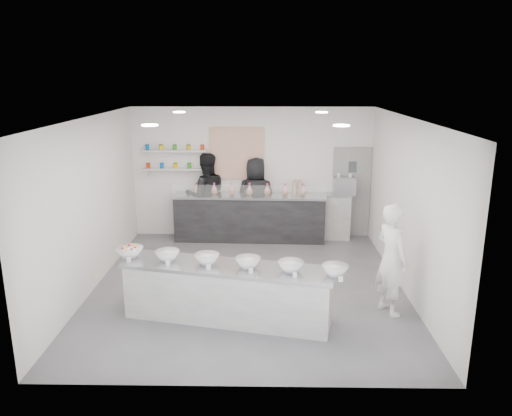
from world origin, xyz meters
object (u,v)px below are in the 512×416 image
Objects in this scene: espresso_machine at (344,186)px; staff_left at (206,196)px; back_bar at (250,218)px; prep_counter at (228,293)px; staff_right at (256,198)px; woman_prep at (391,259)px; espresso_ledge at (319,216)px.

staff_left is (-3.16, 0.07, -0.26)m from espresso_machine.
back_bar is 6.93× the size of espresso_machine.
staff_right reaches higher than prep_counter.
prep_counter is 0.95× the size of back_bar.
prep_counter is 1.81× the size of woman_prep.
espresso_ledge is 3.84m from woman_prep.
espresso_machine is at bearing -177.46° from staff_right.
espresso_ledge is 1.52m from staff_right.
back_bar reaches higher than prep_counter.
back_bar is 4.28m from woman_prep.
back_bar is at bearing 9.04° from woman_prep.
prep_counter is 3.86m from back_bar.
prep_counter is 2.61m from woman_prep.
prep_counter is at bearing 89.52° from staff_right.
woman_prep is at bearing 18.74° from prep_counter.
back_bar is 2.27m from espresso_machine.
espresso_machine is at bearing 0.00° from espresso_ledge.
espresso_machine is 0.25× the size of staff_left.
prep_counter is 4.75m from espresso_machine.
espresso_ledge is (1.60, 0.18, -0.01)m from back_bar.
staff_left is at bearing 4.53° from staff_right.
espresso_ledge is at bearing 8.29° from back_bar.
espresso_machine is 0.28× the size of woman_prep.
espresso_ledge is at bearing 166.90° from staff_left.
prep_counter is 4.22m from staff_left.
espresso_ledge is 0.90m from espresso_machine.
espresso_machine is (2.37, 4.04, 0.80)m from prep_counter.
woman_prep is (2.33, -3.57, 0.37)m from back_bar.
espresso_ledge reaches higher than prep_counter.
back_bar is 1.13m from staff_left.
prep_counter is at bearing -114.32° from espresso_ledge.
espresso_machine is at bearing 167.17° from staff_left.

